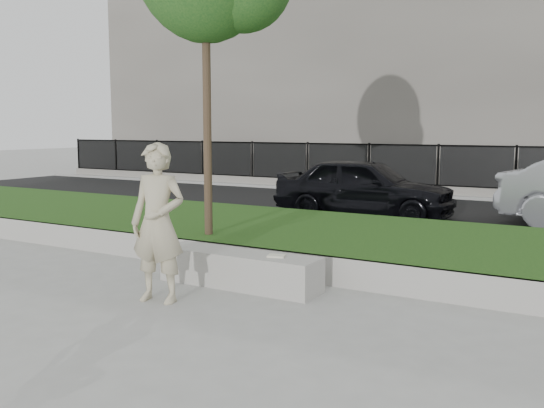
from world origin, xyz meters
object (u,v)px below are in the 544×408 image
Objects in this scene: stone_bench at (239,269)px; book at (276,256)px; car_dark at (364,187)px; man at (158,223)px.

stone_bench is 0.63m from book.
stone_bench is at bearing -175.67° from car_dark.
book is at bearing -170.70° from car_dark.
man reaches higher than stone_bench.
book is (0.58, -0.00, 0.24)m from stone_bench.
man reaches higher than car_dark.
car_dark is (-0.33, 7.51, -0.23)m from man.
man is 0.47× the size of car_dark.
stone_bench is at bearing 56.44° from man.
book is 6.58m from car_dark.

